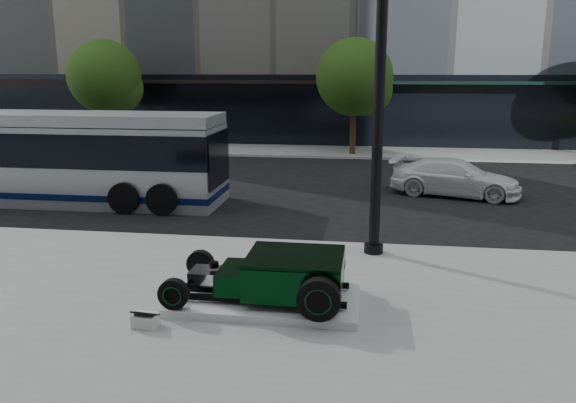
# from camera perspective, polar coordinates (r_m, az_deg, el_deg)

# --- Properties ---
(ground) EXTENTS (120.00, 120.00, 0.00)m
(ground) POSITION_cam_1_polar(r_m,az_deg,el_deg) (16.05, 1.47, -2.22)
(ground) COLOR black
(ground) RESTS_ON ground
(sidewalk_far) EXTENTS (70.00, 4.00, 0.12)m
(sidewalk_far) POSITION_cam_1_polar(r_m,az_deg,el_deg) (29.72, 4.67, 5.07)
(sidewalk_far) COLOR gray
(sidewalk_far) RESTS_ON ground
(street_trees) EXTENTS (29.80, 3.80, 5.70)m
(street_trees) POSITION_cam_1_polar(r_m,az_deg,el_deg) (28.45, 7.05, 12.15)
(street_trees) COLOR black
(street_trees) RESTS_ON sidewalk_far
(display_plinth) EXTENTS (3.40, 1.80, 0.15)m
(display_plinth) POSITION_cam_1_polar(r_m,az_deg,el_deg) (10.41, -2.32, -9.92)
(display_plinth) COLOR silver
(display_plinth) RESTS_ON sidewalk_near
(hot_rod) EXTENTS (3.22, 2.00, 0.81)m
(hot_rod) POSITION_cam_1_polar(r_m,az_deg,el_deg) (10.16, -0.48, -7.43)
(hot_rod) COLOR black
(hot_rod) RESTS_ON display_plinth
(info_plaque) EXTENTS (0.43, 0.34, 0.31)m
(info_plaque) POSITION_cam_1_polar(r_m,az_deg,el_deg) (9.80, -14.28, -11.55)
(info_plaque) COLOR silver
(info_plaque) RESTS_ON sidewalk_near
(lamppost) EXTENTS (0.44, 0.44, 8.03)m
(lamppost) POSITION_cam_1_polar(r_m,az_deg,el_deg) (12.65, 9.26, 11.04)
(lamppost) COLOR black
(lamppost) RESTS_ON sidewalk_near
(transit_bus) EXTENTS (12.12, 2.88, 2.92)m
(transit_bus) POSITION_cam_1_polar(r_m,az_deg,el_deg) (20.27, -23.74, 4.21)
(transit_bus) COLOR #A7ACB1
(transit_bus) RESTS_ON ground
(white_sedan) EXTENTS (4.69, 2.88, 1.27)m
(white_sedan) POSITION_cam_1_polar(r_m,az_deg,el_deg) (20.29, 16.61, 2.35)
(white_sedan) COLOR white
(white_sedan) RESTS_ON ground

